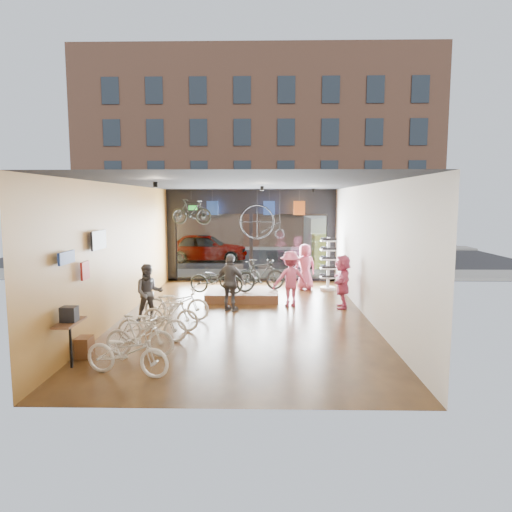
{
  "coord_description": "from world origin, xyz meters",
  "views": [
    {
      "loc": [
        0.59,
        -12.97,
        3.33
      ],
      "look_at": [
        0.3,
        1.4,
        1.59
      ],
      "focal_mm": 32.0,
      "sensor_mm": 36.0,
      "label": 1
    }
  ],
  "objects_px": {
    "floor_bike_4": "(177,303)",
    "floor_bike_0": "(127,352)",
    "customer_5": "(342,281)",
    "sunglasses_rack": "(328,264)",
    "customer_1": "(149,293)",
    "floor_bike_1": "(140,336)",
    "floor_bike_3": "(170,314)",
    "customer_3": "(290,279)",
    "display_bike_right": "(240,275)",
    "penny_farthing": "(264,223)",
    "customer_4": "(305,267)",
    "box_truck": "(328,241)",
    "floor_bike_2": "(152,324)",
    "display_bike_mid": "(261,275)",
    "hung_bike": "(191,212)",
    "display_bike_left": "(216,279)",
    "customer_2": "(231,283)",
    "street_car": "(205,247)",
    "display_platform": "(243,295)"
  },
  "relations": [
    {
      "from": "floor_bike_2",
      "to": "penny_farthing",
      "type": "height_order",
      "value": "penny_farthing"
    },
    {
      "from": "box_truck",
      "to": "display_bike_mid",
      "type": "bearing_deg",
      "value": -111.55
    },
    {
      "from": "display_platform",
      "to": "customer_5",
      "type": "height_order",
      "value": "customer_5"
    },
    {
      "from": "display_platform",
      "to": "display_bike_left",
      "type": "bearing_deg",
      "value": -149.11
    },
    {
      "from": "hung_bike",
      "to": "customer_1",
      "type": "bearing_deg",
      "value": -172.37
    },
    {
      "from": "box_truck",
      "to": "customer_5",
      "type": "bearing_deg",
      "value": -95.27
    },
    {
      "from": "customer_1",
      "to": "customer_3",
      "type": "bearing_deg",
      "value": 8.81
    },
    {
      "from": "floor_bike_3",
      "to": "customer_1",
      "type": "relative_size",
      "value": 0.93
    },
    {
      "from": "floor_bike_4",
      "to": "hung_bike",
      "type": "distance_m",
      "value": 5.29
    },
    {
      "from": "floor_bike_4",
      "to": "display_bike_right",
      "type": "height_order",
      "value": "display_bike_right"
    },
    {
      "from": "street_car",
      "to": "display_platform",
      "type": "height_order",
      "value": "street_car"
    },
    {
      "from": "display_bike_left",
      "to": "display_bike_mid",
      "type": "relative_size",
      "value": 0.98
    },
    {
      "from": "box_truck",
      "to": "floor_bike_2",
      "type": "xyz_separation_m",
      "value": [
        -6.0,
        -13.5,
        -0.8
      ]
    },
    {
      "from": "floor_bike_3",
      "to": "sunglasses_rack",
      "type": "distance_m",
      "value": 7.36
    },
    {
      "from": "floor_bike_3",
      "to": "box_truck",
      "type": "bearing_deg",
      "value": -14.91
    },
    {
      "from": "floor_bike_3",
      "to": "customer_4",
      "type": "distance_m",
      "value": 6.87
    },
    {
      "from": "display_bike_mid",
      "to": "display_bike_left",
      "type": "bearing_deg",
      "value": 79.89
    },
    {
      "from": "floor_bike_0",
      "to": "customer_1",
      "type": "relative_size",
      "value": 1.08
    },
    {
      "from": "street_car",
      "to": "customer_4",
      "type": "bearing_deg",
      "value": -148.82
    },
    {
      "from": "display_bike_mid",
      "to": "floor_bike_2",
      "type": "bearing_deg",
      "value": 126.05
    },
    {
      "from": "floor_bike_0",
      "to": "customer_5",
      "type": "height_order",
      "value": "customer_5"
    },
    {
      "from": "floor_bike_1",
      "to": "penny_farthing",
      "type": "height_order",
      "value": "penny_farthing"
    },
    {
      "from": "floor_bike_4",
      "to": "floor_bike_0",
      "type": "bearing_deg",
      "value": -178.13
    },
    {
      "from": "customer_5",
      "to": "hung_bike",
      "type": "relative_size",
      "value": 1.06
    },
    {
      "from": "box_truck",
      "to": "customer_3",
      "type": "xyz_separation_m",
      "value": [
        -2.53,
        -9.73,
        -0.35
      ]
    },
    {
      "from": "customer_3",
      "to": "sunglasses_rack",
      "type": "relative_size",
      "value": 0.89
    },
    {
      "from": "customer_5",
      "to": "sunglasses_rack",
      "type": "xyz_separation_m",
      "value": [
        -0.05,
        2.9,
        0.16
      ]
    },
    {
      "from": "floor_bike_1",
      "to": "customer_1",
      "type": "xyz_separation_m",
      "value": [
        -0.52,
        2.85,
        0.35
      ]
    },
    {
      "from": "customer_2",
      "to": "customer_5",
      "type": "relative_size",
      "value": 1.04
    },
    {
      "from": "floor_bike_4",
      "to": "customer_3",
      "type": "xyz_separation_m",
      "value": [
        3.28,
        1.75,
        0.4
      ]
    },
    {
      "from": "street_car",
      "to": "customer_4",
      "type": "relative_size",
      "value": 2.66
    },
    {
      "from": "floor_bike_1",
      "to": "display_bike_left",
      "type": "relative_size",
      "value": 0.84
    },
    {
      "from": "customer_2",
      "to": "hung_bike",
      "type": "distance_m",
      "value": 4.5
    },
    {
      "from": "display_platform",
      "to": "customer_1",
      "type": "distance_m",
      "value": 3.89
    },
    {
      "from": "floor_bike_1",
      "to": "display_bike_left",
      "type": "height_order",
      "value": "display_bike_left"
    },
    {
      "from": "display_bike_mid",
      "to": "customer_4",
      "type": "distance_m",
      "value": 2.48
    },
    {
      "from": "floor_bike_0",
      "to": "penny_farthing",
      "type": "bearing_deg",
      "value": -2.58
    },
    {
      "from": "display_bike_mid",
      "to": "customer_3",
      "type": "height_order",
      "value": "customer_3"
    },
    {
      "from": "floor_bike_3",
      "to": "customer_2",
      "type": "relative_size",
      "value": 0.86
    },
    {
      "from": "floor_bike_3",
      "to": "customer_3",
      "type": "bearing_deg",
      "value": -39.06
    },
    {
      "from": "box_truck",
      "to": "display_bike_right",
      "type": "xyz_separation_m",
      "value": [
        -4.22,
        -8.06,
        -0.5
      ]
    },
    {
      "from": "floor_bike_0",
      "to": "customer_2",
      "type": "distance_m",
      "value": 5.44
    },
    {
      "from": "floor_bike_4",
      "to": "floor_bike_3",
      "type": "bearing_deg",
      "value": -173.49
    },
    {
      "from": "customer_4",
      "to": "sunglasses_rack",
      "type": "xyz_separation_m",
      "value": [
        0.86,
        -0.06,
        0.13
      ]
    },
    {
      "from": "floor_bike_1",
      "to": "floor_bike_4",
      "type": "height_order",
      "value": "floor_bike_4"
    },
    {
      "from": "display_platform",
      "to": "hung_bike",
      "type": "xyz_separation_m",
      "value": [
        -2.02,
        1.9,
        2.78
      ]
    },
    {
      "from": "customer_3",
      "to": "sunglasses_rack",
      "type": "xyz_separation_m",
      "value": [
        1.56,
        2.72,
        0.11
      ]
    },
    {
      "from": "floor_bike_1",
      "to": "customer_1",
      "type": "bearing_deg",
      "value": 14.38
    },
    {
      "from": "street_car",
      "to": "floor_bike_3",
      "type": "distance_m",
      "value": 13.6
    },
    {
      "from": "display_bike_right",
      "to": "penny_farthing",
      "type": "bearing_deg",
      "value": -67.25
    }
  ]
}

